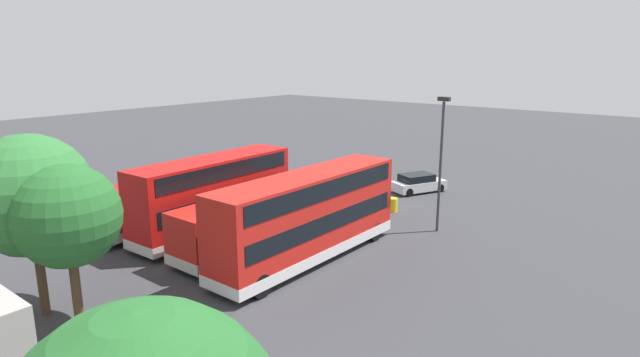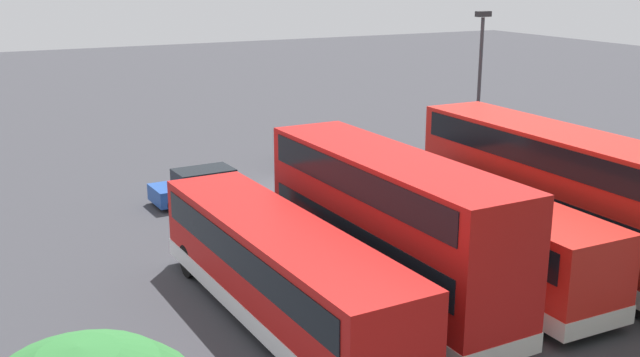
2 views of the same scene
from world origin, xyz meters
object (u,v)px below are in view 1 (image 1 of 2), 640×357
object	(u,v)px
car_hatchback_silver	(418,183)
waste_bin_yellow	(393,205)
bus_single_deck_fourth	(178,197)
bus_double_decker_near_end	(308,215)
bus_single_deck_second	(257,219)
lamp_post_tall	(441,155)
car_small_green	(320,179)
bus_double_decker_third	(214,193)

from	to	relation	value
car_hatchback_silver	waste_bin_yellow	size ratio (longest dim) A/B	4.73
bus_single_deck_fourth	bus_double_decker_near_end	bearing A→B (deg)	-178.57
bus_single_deck_second	bus_single_deck_fourth	distance (m)	7.09
car_hatchback_silver	lamp_post_tall	xyz separation A→B (m)	(-5.28, 7.37, 3.99)
car_small_green	bus_double_decker_third	bearing A→B (deg)	98.62
bus_single_deck_second	waste_bin_yellow	xyz separation A→B (m)	(-2.43, -10.34, -1.14)
bus_single_deck_fourth	car_small_green	distance (m)	12.35
lamp_post_tall	waste_bin_yellow	xyz separation A→B (m)	(4.10, -1.72, -4.21)
bus_single_deck_fourth	bus_double_decker_third	bearing A→B (deg)	179.10
bus_single_deck_fourth	lamp_post_tall	size ratio (longest dim) A/B	1.48
bus_single_deck_fourth	car_hatchback_silver	distance (m)	18.00
lamp_post_tall	waste_bin_yellow	world-z (taller)	lamp_post_tall
bus_double_decker_third	lamp_post_tall	xyz separation A→B (m)	(-10.10, -8.61, 2.24)
bus_double_decker_third	car_small_green	bearing A→B (deg)	-81.38
bus_single_deck_second	car_hatchback_silver	distance (m)	16.07
bus_single_deck_fourth	waste_bin_yellow	distance (m)	14.05
bus_single_deck_second	bus_single_deck_fourth	bearing A→B (deg)	-0.60
bus_double_decker_third	bus_single_deck_fourth	size ratio (longest dim) A/B	0.89
bus_double_decker_third	car_small_green	size ratio (longest dim) A/B	2.50
lamp_post_tall	bus_double_decker_near_end	bearing A→B (deg)	69.16
bus_single_deck_second	car_hatchback_silver	world-z (taller)	bus_single_deck_second
bus_double_decker_near_end	bus_single_deck_second	bearing A→B (deg)	5.67
bus_single_deck_second	car_hatchback_silver	bearing A→B (deg)	-94.49
bus_double_decker_near_end	bus_double_decker_third	bearing A→B (deg)	2.61
car_small_green	waste_bin_yellow	xyz separation A→B (m)	(-7.85, 1.93, -0.22)
bus_double_decker_near_end	waste_bin_yellow	world-z (taller)	bus_double_decker_near_end
bus_single_deck_fourth	lamp_post_tall	bearing A→B (deg)	-147.89
bus_single_deck_second	car_small_green	bearing A→B (deg)	-66.16
bus_single_deck_second	lamp_post_tall	distance (m)	11.25
bus_single_deck_second	lamp_post_tall	xyz separation A→B (m)	(-6.53, -8.63, 3.07)
bus_double_decker_near_end	car_small_green	bearing A→B (deg)	-53.61
bus_double_decker_near_end	bus_double_decker_third	size ratio (longest dim) A/B	1.13
bus_single_deck_fourth	car_hatchback_silver	size ratio (longest dim) A/B	2.65
bus_double_decker_near_end	lamp_post_tall	bearing A→B (deg)	-110.84
bus_single_deck_fourth	car_small_green	bearing A→B (deg)	-97.78
bus_double_decker_near_end	lamp_post_tall	size ratio (longest dim) A/B	1.50
bus_single_deck_fourth	car_hatchback_silver	bearing A→B (deg)	-117.68
car_hatchback_silver	waste_bin_yellow	xyz separation A→B (m)	(-1.17, 5.65, -0.22)
bus_single_deck_second	car_small_green	size ratio (longest dim) A/B	2.42
bus_double_decker_third	bus_single_deck_fourth	xyz separation A→B (m)	(3.53, -0.06, -0.82)
bus_double_decker_third	bus_single_deck_fourth	distance (m)	3.62
car_hatchback_silver	lamp_post_tall	bearing A→B (deg)	125.61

